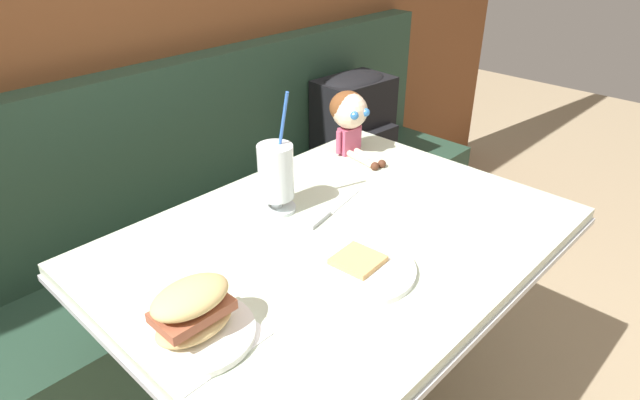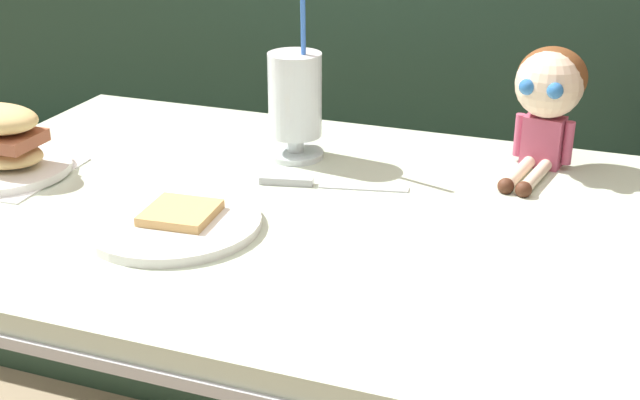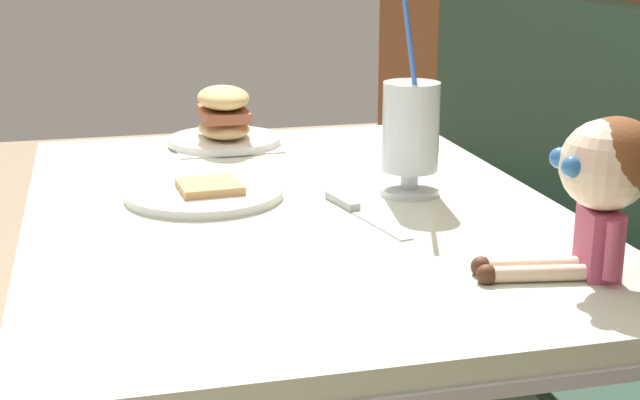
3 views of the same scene
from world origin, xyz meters
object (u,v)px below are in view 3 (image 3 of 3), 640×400
Objects in this scene: seated_doll at (605,174)px; sandwich_plate at (224,122)px; toast_plate at (205,192)px; milkshake_glass at (411,132)px; butter_knife at (353,207)px.

sandwich_plate is at bearing -157.46° from seated_doll.
toast_plate is 1.14× the size of sandwich_plate.
sandwich_plate is at bearing -150.51° from milkshake_glass.
toast_plate is at bearing -100.23° from milkshake_glass.
milkshake_glass is 1.35× the size of butter_knife.
toast_plate is at bearing -120.43° from butter_knife.
seated_doll reaches higher than butter_knife.
milkshake_glass reaches higher than butter_knife.
toast_plate is 0.79× the size of milkshake_glass.
milkshake_glass is 0.41m from seated_doll.
sandwich_plate is at bearing -165.55° from butter_knife.
toast_plate reaches higher than butter_knife.
toast_plate is 1.07× the size of butter_knife.
seated_doll reaches higher than toast_plate.
sandwich_plate is 0.50m from butter_knife.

